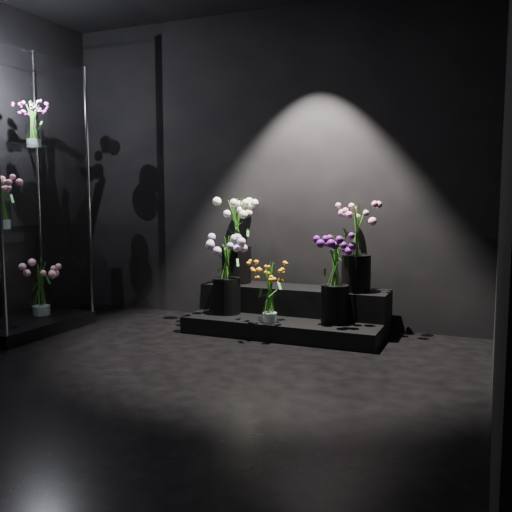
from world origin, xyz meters
The scene contains 13 objects.
floor centered at (0.00, 0.00, 0.00)m, with size 4.00×4.00×0.00m, color black.
wall_back centered at (0.00, 2.00, 1.40)m, with size 4.00×4.00×0.00m, color black.
wall_right centered at (2.00, 0.00, 1.40)m, with size 4.00×4.00×0.00m, color black.
display_riser centered at (0.38, 1.67, 0.15)m, with size 1.64×0.73×0.36m.
display_case centered at (-1.67, 0.76, 1.14)m, with size 0.62×1.03×2.27m.
bouquet_orange_bells centered at (0.33, 1.34, 0.39)m, with size 0.33×0.33×0.49m.
bouquet_lilac centered at (-0.14, 1.51, 0.53)m, with size 0.42×0.42×0.68m.
bouquet_purple centered at (0.81, 1.52, 0.53)m, with size 0.40×0.40×0.69m.
bouquet_cream_roses centered at (-0.18, 1.79, 0.81)m, with size 0.51×0.51×0.79m.
bouquet_pink_roses centered at (0.93, 1.74, 0.78)m, with size 0.48×0.48×0.72m.
bouquet_case_pink centered at (-1.69, 0.57, 1.10)m, with size 0.31×0.31×0.41m.
bouquet_case_magenta centered at (-1.64, 0.90, 1.75)m, with size 0.29×0.29×0.38m.
bouquet_case_base_pink centered at (-1.69, 0.95, 0.35)m, with size 0.35×0.35×0.47m.
Camera 1 is at (1.98, -2.87, 1.16)m, focal length 40.00 mm.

